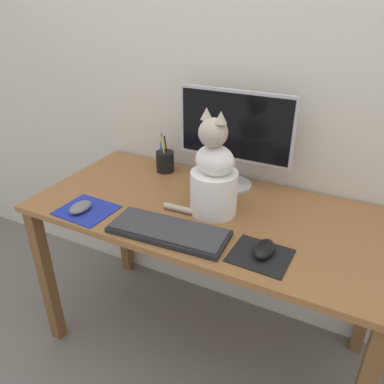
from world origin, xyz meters
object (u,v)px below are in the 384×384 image
(monitor, at_px, (235,133))
(computer_mouse_right, at_px, (264,249))
(computer_mouse_left, at_px, (80,207))
(cat, at_px, (214,177))
(pen_cup, at_px, (165,161))
(keyboard, at_px, (169,231))

(monitor, bearing_deg, computer_mouse_right, -56.59)
(computer_mouse_left, bearing_deg, monitor, 47.29)
(cat, height_order, pen_cup, cat)
(computer_mouse_right, xyz_separation_m, pen_cup, (-0.60, 0.41, 0.03))
(cat, bearing_deg, monitor, 111.66)
(computer_mouse_left, xyz_separation_m, computer_mouse_right, (0.70, 0.06, 0.00))
(keyboard, distance_m, computer_mouse_left, 0.37)
(monitor, xyz_separation_m, keyboard, (-0.06, -0.44, -0.22))
(computer_mouse_right, relative_size, cat, 0.27)
(computer_mouse_right, bearing_deg, pen_cup, 145.95)
(computer_mouse_right, relative_size, pen_cup, 0.61)
(keyboard, xyz_separation_m, computer_mouse_left, (-0.37, -0.02, 0.01))
(computer_mouse_left, distance_m, cat, 0.52)
(keyboard, bearing_deg, cat, 66.30)
(monitor, distance_m, keyboard, 0.50)
(cat, bearing_deg, computer_mouse_left, -135.30)
(computer_mouse_left, relative_size, computer_mouse_right, 0.91)
(monitor, distance_m, computer_mouse_left, 0.67)
(monitor, relative_size, computer_mouse_right, 4.44)
(monitor, bearing_deg, keyboard, -97.52)
(pen_cup, bearing_deg, keyboard, -58.23)
(monitor, xyz_separation_m, computer_mouse_right, (0.27, -0.41, -0.21))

